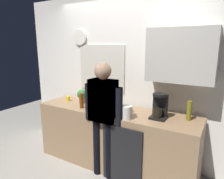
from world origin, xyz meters
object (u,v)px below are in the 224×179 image
coffee_maker (160,107)px  potted_plant (82,96)px  storage_canister (127,112)px  mixing_bowl (95,110)px  cup_yellow_cup (68,99)px  dish_soap (106,109)px  person_at_sink (103,112)px  bottle_olive_oil (189,111)px  bottle_green_wine (117,106)px  cup_terracotta_mug (88,105)px  person_guest (103,112)px  cup_white_mug (89,98)px  bottle_amber_beer (82,101)px

coffee_maker → potted_plant: 1.28m
storage_canister → mixing_bowl: bearing=-179.1°
coffee_maker → storage_canister: bearing=-146.0°
cup_yellow_cup → dish_soap: size_ratio=0.47×
mixing_bowl → dish_soap: dish_soap is taller
person_at_sink → dish_soap: bearing=104.9°
person_at_sink → bottle_olive_oil: bearing=35.4°
bottle_green_wine → cup_terracotta_mug: 0.57m
coffee_maker → storage_canister: coffee_maker is taller
potted_plant → storage_canister: potted_plant is taller
bottle_green_wine → person_guest: bearing=-158.9°
bottle_green_wine → mixing_bowl: (-0.35, -0.00, -0.11)m
storage_canister → person_guest: (-0.31, -0.07, -0.02)m
cup_terracotta_mug → dish_soap: 0.40m
potted_plant → person_guest: person_guest is taller
dish_soap → person_guest: (0.00, -0.06, -0.02)m
bottle_green_wine → cup_white_mug: bottle_green_wine is taller
bottle_amber_beer → cup_terracotta_mug: bearing=31.4°
bottle_olive_oil → cup_yellow_cup: size_ratio=2.94×
bottle_olive_oil → person_guest: (-1.01, -0.42, -0.06)m
potted_plant → bottle_olive_oil: bearing=3.5°
cup_yellow_cup → person_guest: size_ratio=0.05×
potted_plant → person_at_sink: 0.70m
storage_canister → person_at_sink: 0.32m
mixing_bowl → dish_soap: 0.19m
coffee_maker → mixing_bowl: size_ratio=1.50×
bottle_olive_oil → potted_plant: bearing=-176.5°
bottle_green_wine → cup_terracotta_mug: bearing=167.5°
mixing_bowl → bottle_olive_oil: bearing=16.7°
bottle_green_wine → mixing_bowl: 0.37m
bottle_amber_beer → dish_soap: bearing=-8.7°
bottle_green_wine → mixing_bowl: bearing=-179.9°
cup_terracotta_mug → mixing_bowl: size_ratio=0.42×
bottle_amber_beer → dish_soap: (0.47, -0.07, -0.04)m
bottle_green_wine → cup_yellow_cup: (-1.07, 0.25, -0.11)m
bottle_olive_oil → cup_terracotta_mug: bottle_olive_oil is taller
bottle_green_wine → cup_white_mug: 0.93m
potted_plant → person_at_sink: person_at_sink is taller
person_at_sink → person_guest: (0.00, 0.00, 0.00)m
bottle_amber_beer → person_guest: size_ratio=0.14×
bottle_green_wine → bottle_olive_oil: bearing=23.0°
bottle_green_wine → mixing_bowl: bottle_green_wine is taller
potted_plant → dish_soap: potted_plant is taller
coffee_maker → person_at_sink: person_at_sink is taller
cup_yellow_cup → cup_terracotta_mug: (0.52, -0.13, 0.00)m
bottle_green_wine → dish_soap: size_ratio=1.67×
bottle_amber_beer → potted_plant: same height
cup_yellow_cup → dish_soap: 0.94m
mixing_bowl → person_at_sink: (0.18, -0.06, 0.02)m
bottle_green_wine → potted_plant: (-0.78, 0.26, -0.02)m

